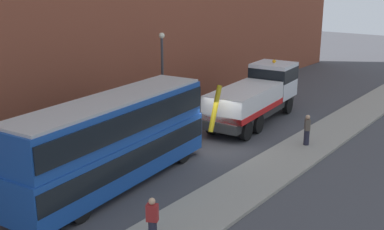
{
  "coord_description": "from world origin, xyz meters",
  "views": [
    {
      "loc": [
        -20.09,
        -14.21,
        9.04
      ],
      "look_at": [
        -0.87,
        0.59,
        2.0
      ],
      "focal_mm": 44.48,
      "sensor_mm": 36.0,
      "label": 1
    }
  ],
  "objects": [
    {
      "name": "ground_plane",
      "position": [
        0.0,
        0.0,
        0.0
      ],
      "size": [
        120.0,
        120.0,
        0.0
      ],
      "primitive_type": "plane",
      "color": "#424247"
    },
    {
      "name": "near_kerb",
      "position": [
        0.0,
        -4.2,
        0.07
      ],
      "size": [
        60.0,
        2.8,
        0.15
      ],
      "primitive_type": "cube",
      "color": "gray",
      "rests_on": "ground_plane"
    },
    {
      "name": "recovery_tow_truck",
      "position": [
        6.0,
        0.64,
        1.76
      ],
      "size": [
        10.24,
        3.53,
        3.67
      ],
      "rotation": [
        0.0,
        0.0,
        0.1
      ],
      "color": "#2D2D2D",
      "rests_on": "ground_plane"
    },
    {
      "name": "double_decker_bus",
      "position": [
        -6.52,
        0.59,
        2.23
      ],
      "size": [
        11.2,
        3.65,
        4.06
      ],
      "rotation": [
        0.0,
        0.0,
        0.1
      ],
      "color": "#19479E",
      "rests_on": "ground_plane"
    },
    {
      "name": "pedestrian_onlooker",
      "position": [
        -9.31,
        -4.2,
        0.99
      ],
      "size": [
        0.41,
        0.47,
        1.71
      ],
      "rotation": [
        0.0,
        0.0,
        0.47
      ],
      "color": "#232333",
      "rests_on": "near_kerb"
    },
    {
      "name": "pedestrian_bystander",
      "position": [
        3.37,
        -4.1,
        0.99
      ],
      "size": [
        0.48,
        0.44,
        1.71
      ],
      "rotation": [
        0.0,
        0.0,
        2.19
      ],
      "color": "#232333",
      "rests_on": "near_kerb"
    },
    {
      "name": "street_lamp",
      "position": [
        1.71,
        4.9,
        3.47
      ],
      "size": [
        0.36,
        0.36,
        5.83
      ],
      "color": "#38383D",
      "rests_on": "ground_plane"
    }
  ]
}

